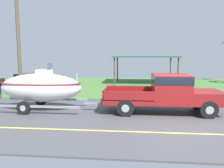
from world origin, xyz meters
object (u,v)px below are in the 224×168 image
object	(u,v)px
carport_awning	(145,58)
utility_pole	(18,36)
pickup_truck_towing	(170,92)
parked_sedan_near	(35,82)
boat_on_trailer	(40,87)

from	to	relation	value
carport_awning	utility_pole	size ratio (longest dim) A/B	0.80
carport_awning	pickup_truck_towing	bearing A→B (deg)	-87.11
parked_sedan_near	carport_awning	size ratio (longest dim) A/B	0.69
utility_pole	pickup_truck_towing	bearing A→B (deg)	-20.55
boat_on_trailer	carport_awning	size ratio (longest dim) A/B	0.88
pickup_truck_towing	boat_on_trailer	size ratio (longest dim) A/B	1.05
pickup_truck_towing	carport_awning	bearing A→B (deg)	92.89
parked_sedan_near	utility_pole	xyz separation A→B (m)	(0.30, -2.83, 3.48)
boat_on_trailer	carport_awning	bearing A→B (deg)	62.70
pickup_truck_towing	utility_pole	bearing A→B (deg)	159.45
boat_on_trailer	carport_awning	world-z (taller)	carport_awning
carport_awning	utility_pole	world-z (taller)	utility_pole
pickup_truck_towing	parked_sedan_near	bearing A→B (deg)	147.01
pickup_truck_towing	parked_sedan_near	world-z (taller)	pickup_truck_towing
parked_sedan_near	utility_pole	bearing A→B (deg)	-83.91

